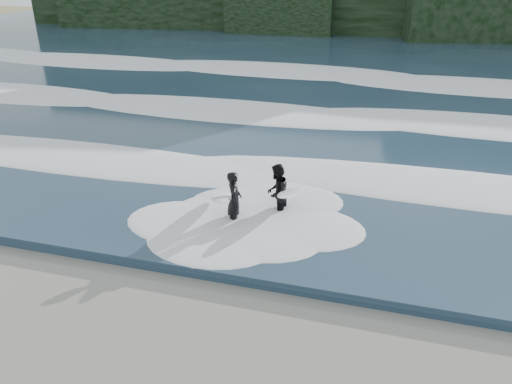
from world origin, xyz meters
TOP-DOWN VIEW (x-y plane):
  - ground at (0.00, 0.00)m, footprint 120.00×120.00m
  - sea at (0.00, 29.00)m, footprint 90.00×52.00m
  - foam_near at (0.00, 9.00)m, footprint 60.00×3.20m
  - foam_mid at (0.00, 16.00)m, footprint 60.00×4.00m
  - foam_far at (0.00, 25.00)m, footprint 60.00×4.80m
  - surfer_left at (-0.98, 5.71)m, footprint 1.34×2.31m
  - surfer_right at (0.20, 6.51)m, footprint 1.15×1.96m

SIDE VIEW (x-z plane):
  - ground at x=0.00m, z-range 0.00..0.00m
  - sea at x=0.00m, z-range 0.00..0.30m
  - foam_near at x=0.00m, z-range 0.30..0.50m
  - foam_mid at x=0.00m, z-range 0.30..0.54m
  - foam_far at x=0.00m, z-range 0.30..0.60m
  - surfer_right at x=0.20m, z-range 0.01..1.73m
  - surfer_left at x=-0.98m, z-range 0.01..1.74m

